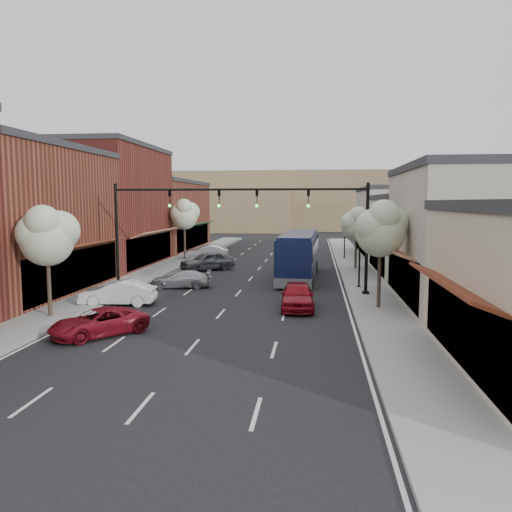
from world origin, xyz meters
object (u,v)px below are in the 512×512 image
(lamp_post_far, at_px, (345,230))
(parked_car_e, at_px, (206,252))
(signal_mast_left, at_px, (152,221))
(signal_mast_right, at_px, (328,221))
(red_hatchback, at_px, (297,296))
(tree_right_near, at_px, (382,228))
(tree_left_far, at_px, (185,214))
(coach_bus, at_px, (299,255))
(tree_left_near, at_px, (47,235))
(tree_right_far, at_px, (357,224))
(parked_car_a, at_px, (99,322))
(parked_car_d, at_px, (207,261))
(lamp_post_near, at_px, (360,244))
(parked_car_c, at_px, (181,279))
(parked_car_b, at_px, (118,293))

(lamp_post_far, xyz_separation_m, parked_car_e, (-14.00, -1.57, -2.29))
(signal_mast_left, distance_m, parked_car_e, 18.85)
(signal_mast_right, distance_m, red_hatchback, 6.04)
(tree_right_near, height_order, tree_left_far, tree_left_far)
(signal_mast_left, bearing_deg, signal_mast_right, 0.00)
(lamp_post_far, relative_size, coach_bus, 0.39)
(tree_left_near, bearing_deg, tree_right_far, 50.31)
(tree_right_near, relative_size, tree_left_near, 1.05)
(tree_left_near, distance_m, parked_car_a, 5.92)
(signal_mast_left, relative_size, parked_car_e, 1.89)
(tree_left_far, relative_size, parked_car_d, 1.31)
(parked_car_d, bearing_deg, parked_car_a, -36.27)
(lamp_post_near, distance_m, coach_bus, 5.99)
(coach_bus, relative_size, parked_car_e, 2.63)
(signal_mast_left, distance_m, parked_car_c, 4.54)
(parked_car_e, bearing_deg, tree_right_far, 50.59)
(tree_left_far, height_order, red_hatchback, tree_left_far)
(signal_mast_right, distance_m, lamp_post_near, 3.69)
(tree_left_far, height_order, parked_car_a, tree_left_far)
(signal_mast_left, xyz_separation_m, coach_bus, (9.26, 6.65, -2.80))
(lamp_post_far, distance_m, parked_car_a, 33.25)
(tree_right_near, height_order, tree_right_far, tree_right_near)
(tree_right_near, height_order, parked_car_c, tree_right_near)
(parked_car_d, bearing_deg, coach_bus, 29.83)
(tree_left_far, bearing_deg, parked_car_e, 13.40)
(signal_mast_right, bearing_deg, parked_car_b, -159.32)
(signal_mast_right, relative_size, parked_car_a, 1.93)
(parked_car_a, distance_m, parked_car_b, 6.58)
(tree_right_near, bearing_deg, red_hatchback, -176.72)
(signal_mast_right, bearing_deg, lamp_post_near, 48.95)
(signal_mast_left, bearing_deg, parked_car_b, -97.39)
(tree_left_near, bearing_deg, parked_car_c, 67.09)
(coach_bus, xyz_separation_m, parked_car_b, (-9.84, -11.11, -1.13))
(coach_bus, bearing_deg, parked_car_b, -129.25)
(tree_right_far, distance_m, parked_car_b, 22.17)
(tree_right_far, xyz_separation_m, parked_car_b, (-14.55, -16.41, -3.30))
(parked_car_d, bearing_deg, tree_right_near, 5.70)
(parked_car_b, bearing_deg, signal_mast_left, 166.41)
(signal_mast_left, bearing_deg, tree_left_far, 98.35)
(lamp_post_near, height_order, lamp_post_far, same)
(signal_mast_right, xyz_separation_m, parked_car_a, (-10.10, -10.81, -4.03))
(coach_bus, bearing_deg, tree_right_far, 50.68)
(parked_car_b, bearing_deg, tree_left_far, 179.04)
(signal_mast_right, height_order, parked_car_d, signal_mast_right)
(parked_car_e, bearing_deg, parked_car_c, -8.61)
(coach_bus, relative_size, parked_car_d, 2.46)
(lamp_post_near, relative_size, coach_bus, 0.39)
(tree_right_far, xyz_separation_m, lamp_post_far, (-0.55, 8.06, -0.99))
(tree_right_near, relative_size, lamp_post_far, 1.34)
(tree_left_far, height_order, parked_car_e, tree_left_far)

